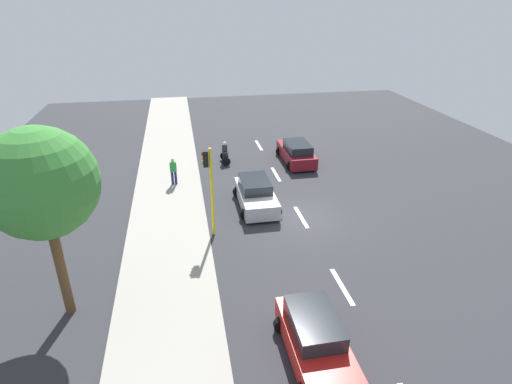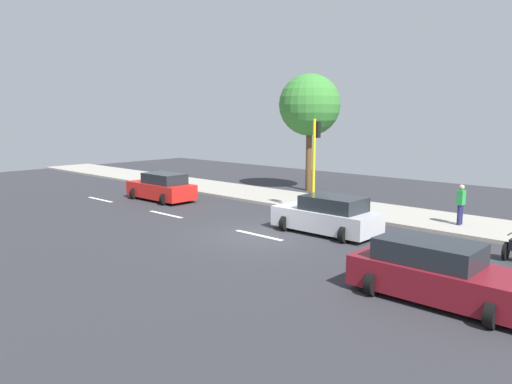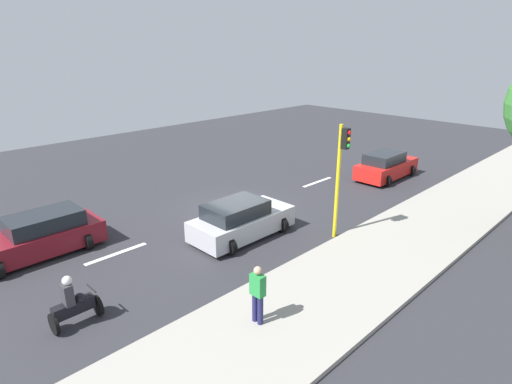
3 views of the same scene
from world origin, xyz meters
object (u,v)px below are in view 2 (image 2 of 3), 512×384
at_px(car_silver, 328,216).
at_px(pedestrian_near_signal, 461,203).
at_px(street_tree_north, 310,105).
at_px(car_red, 162,188).
at_px(traffic_light_corner, 315,153).
at_px(car_maroon, 438,273).

bearing_deg(car_silver, pedestrian_near_signal, -38.35).
bearing_deg(street_tree_north, car_red, 155.44).
bearing_deg(traffic_light_corner, car_silver, -135.80).
relative_size(car_red, pedestrian_near_signal, 2.48).
relative_size(car_red, car_maroon, 0.94).
height_order(car_red, car_silver, same).
distance_m(car_silver, traffic_light_corner, 4.38).
distance_m(car_red, street_tree_north, 10.23).
distance_m(traffic_light_corner, street_tree_north, 7.73).
bearing_deg(car_silver, street_tree_north, 40.77).
distance_m(car_red, traffic_light_corner, 9.12).
xyz_separation_m(car_red, pedestrian_near_signal, (4.37, -14.63, 0.35)).
height_order(traffic_light_corner, street_tree_north, street_tree_north).
xyz_separation_m(car_silver, traffic_light_corner, (2.71, 2.63, 2.22)).
height_order(car_red, pedestrian_near_signal, pedestrian_near_signal).
xyz_separation_m(car_maroon, pedestrian_near_signal, (8.54, 2.64, 0.35)).
bearing_deg(traffic_light_corner, car_red, 107.12).
xyz_separation_m(car_silver, street_tree_north, (8.44, 7.28, 4.54)).
xyz_separation_m(car_maroon, street_tree_north, (12.50, 13.46, 4.54)).
bearing_deg(pedestrian_near_signal, car_maroon, -162.83).
height_order(car_maroon, street_tree_north, street_tree_north).
distance_m(car_maroon, pedestrian_near_signal, 8.94).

